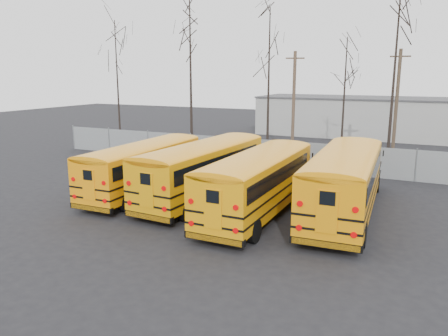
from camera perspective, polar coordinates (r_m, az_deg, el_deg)
The scene contains 14 objects.
ground at distance 20.10m, azimuth -1.56°, elevation -6.85°, with size 120.00×120.00×0.00m, color black.
fence at distance 30.68m, azimuth 8.72°, elevation 1.62°, with size 40.00×0.04×2.00m, color gray.
distant_building at distance 49.56m, azimuth 17.86°, elevation 6.35°, with size 22.00×8.00×4.00m, color #A2A39E.
bus_a at distance 24.56m, azimuth -10.21°, elevation 0.60°, with size 2.63×10.45×2.91m.
bus_b at distance 23.00m, azimuth -2.48°, elevation 0.30°, with size 3.13×11.23×3.11m.
bus_c at distance 20.54m, azimuth 4.73°, elevation -1.28°, with size 2.54×10.93×3.05m.
bus_d at distance 20.98m, azimuth 15.55°, elevation -1.15°, with size 3.28×11.58×3.21m.
utility_pole_left at distance 36.02m, azimuth 9.08°, elevation 8.42°, with size 1.43×0.60×8.31m.
utility_pole_right at distance 36.20m, azimuth 21.60°, elevation 7.80°, with size 1.50×0.26×8.39m.
tree_0 at distance 40.71m, azimuth -13.72°, elevation 10.45°, with size 0.26×0.26×11.10m, color black.
tree_1 at distance 36.90m, azimuth -4.37°, elevation 11.79°, with size 0.26×0.26×12.63m, color black.
tree_2 at distance 33.05m, azimuth 5.84°, elevation 10.50°, with size 0.26×0.26×11.22m, color black.
tree_3 at distance 33.20m, azimuth 15.38°, elevation 8.32°, with size 0.26×0.26×9.11m, color black.
tree_4 at distance 31.96m, azimuth 21.31°, elevation 10.87°, with size 0.26×0.26×12.53m, color black.
Camera 1 is at (8.71, -16.89, 6.57)m, focal length 35.00 mm.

